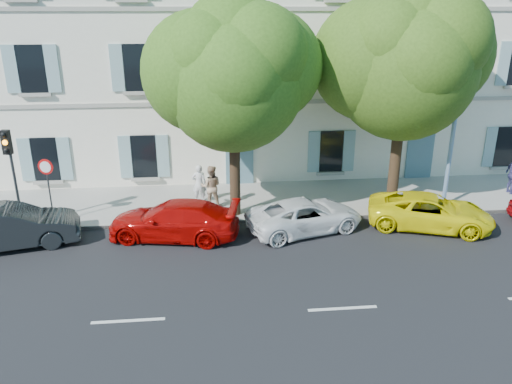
{
  "coord_description": "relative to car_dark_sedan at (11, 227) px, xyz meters",
  "views": [
    {
      "loc": [
        -3.66,
        -15.85,
        8.06
      ],
      "look_at": [
        -1.88,
        2.0,
        1.4
      ],
      "focal_mm": 35.0,
      "sensor_mm": 36.0,
      "label": 1
    }
  ],
  "objects": [
    {
      "name": "car_dark_sedan",
      "position": [
        0.0,
        0.0,
        0.0
      ],
      "size": [
        4.87,
        2.63,
        1.52
      ],
      "primitive_type": "imported",
      "rotation": [
        0.0,
        0.0,
        1.8
      ],
      "color": "black",
      "rests_on": "ground"
    },
    {
      "name": "road_sign",
      "position": [
        0.95,
        1.69,
        1.25
      ],
      "size": [
        0.59,
        0.18,
        2.59
      ],
      "color": "#383A3D",
      "rests_on": "sidewalk"
    },
    {
      "name": "ground",
      "position": [
        10.7,
        -1.03,
        -0.76
      ],
      "size": [
        90.0,
        90.0,
        0.0
      ],
      "primitive_type": "plane",
      "color": "black"
    },
    {
      "name": "building",
      "position": [
        10.7,
        9.17,
        5.24
      ],
      "size": [
        28.0,
        7.0,
        12.0
      ],
      "primitive_type": "cube",
      "color": "white",
      "rests_on": "ground"
    },
    {
      "name": "tree_left",
      "position": [
        8.07,
        1.88,
        4.73
      ],
      "size": [
        5.36,
        5.36,
        8.3
      ],
      "color": "#3A2819",
      "rests_on": "sidewalk"
    },
    {
      "name": "street_lamp",
      "position": [
        16.92,
        1.75,
        4.29
      ],
      "size": [
        0.33,
        1.85,
        8.66
      ],
      "color": "#7293BF",
      "rests_on": "sidewalk"
    },
    {
      "name": "kerb",
      "position": [
        10.7,
        1.25,
        -0.68
      ],
      "size": [
        36.0,
        0.16,
        0.16
      ],
      "primitive_type": "cube",
      "color": "#9E998E",
      "rests_on": "ground"
    },
    {
      "name": "pedestrian_b",
      "position": [
        7.12,
        2.75,
        0.29
      ],
      "size": [
        0.92,
        0.74,
        1.81
      ],
      "primitive_type": "imported",
      "rotation": [
        0.0,
        0.0,
        3.07
      ],
      "color": "tan",
      "rests_on": "sidewalk"
    },
    {
      "name": "car_yellow_supercar",
      "position": [
        15.51,
        0.15,
        -0.11
      ],
      "size": [
        5.15,
        3.58,
        1.31
      ],
      "primitive_type": "imported",
      "rotation": [
        0.0,
        0.0,
        1.24
      ],
      "color": "#F8E70A",
      "rests_on": "ground"
    },
    {
      "name": "car_white_coupe",
      "position": [
        10.63,
        0.32,
        -0.14
      ],
      "size": [
        4.87,
        3.26,
        1.24
      ],
      "primitive_type": "imported",
      "rotation": [
        0.0,
        0.0,
        1.86
      ],
      "color": "white",
      "rests_on": "ground"
    },
    {
      "name": "car_red_coupe",
      "position": [
        5.69,
        0.2,
        -0.06
      ],
      "size": [
        5.1,
        2.86,
        1.4
      ],
      "primitive_type": "imported",
      "rotation": [
        0.0,
        0.0,
        4.51
      ],
      "color": "#AA0704",
      "rests_on": "ground"
    },
    {
      "name": "sidewalk",
      "position": [
        10.7,
        3.42,
        -0.69
      ],
      "size": [
        36.0,
        4.5,
        0.15
      ],
      "primitive_type": "cube",
      "color": "#A09E96",
      "rests_on": "ground"
    },
    {
      "name": "tree_right",
      "position": [
        14.88,
        2.57,
        5.0
      ],
      "size": [
        5.67,
        5.67,
        8.74
      ],
      "color": "#3A2819",
      "rests_on": "sidewalk"
    },
    {
      "name": "pedestrian_a",
      "position": [
        6.62,
        3.33,
        0.23
      ],
      "size": [
        0.64,
        0.44,
        1.68
      ],
      "primitive_type": "imported",
      "rotation": [
        0.0,
        0.0,
        3.08
      ],
      "color": "silver",
      "rests_on": "sidewalk"
    },
    {
      "name": "traffic_light",
      "position": [
        -0.18,
        1.43,
        2.13
      ],
      "size": [
        0.34,
        0.43,
        3.79
      ],
      "color": "#383A3D",
      "rests_on": "sidewalk"
    }
  ]
}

